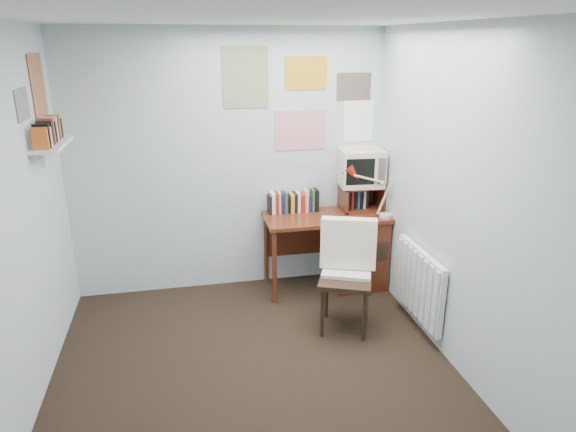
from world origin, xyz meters
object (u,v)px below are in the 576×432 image
tv_riser (361,197)px  radiator (419,284)px  crt_tv (361,165)px  desk (351,247)px  wall_shelf (52,145)px  desk_chair (346,280)px  desk_lamp (387,195)px

tv_riser → radiator: 1.15m
crt_tv → tv_riser: bearing=-51.6°
tv_riser → radiator: bearing=-80.7°
tv_riser → desk: bearing=-137.0°
radiator → wall_shelf: (-2.86, 0.55, 1.20)m
desk → crt_tv: 0.82m
radiator → crt_tv: bearing=99.8°
desk_chair → radiator: (0.62, -0.11, -0.04)m
desk_chair → wall_shelf: size_ratio=1.49×
desk → desk_lamp: 0.66m
tv_riser → wall_shelf: (-2.69, -0.49, 0.74)m
desk → wall_shelf: bearing=-171.6°
desk → wall_shelf: 2.87m
desk → crt_tv: size_ratio=2.89×
crt_tv → desk_lamp: bearing=-56.3°
desk → crt_tv: (0.11, 0.13, 0.80)m
crt_tv → wall_shelf: (-2.68, -0.51, 0.41)m
crt_tv → radiator: 1.33m
tv_riser → radiator: size_ratio=0.50×
crt_tv → wall_shelf: size_ratio=0.67×
desk_chair → tv_riser: tv_riser is taller
desk_lamp → radiator: bearing=-107.9°
desk → wall_shelf: wall_shelf is taller
radiator → wall_shelf: 3.15m
crt_tv → desk: bearing=-123.6°
desk → tv_riser: 0.51m
desk → radiator: 0.97m
desk_chair → desk: bearing=90.6°
desk_chair → radiator: size_ratio=1.15×
desk_chair → desk_lamp: size_ratio=2.06×
desk_chair → desk_lamp: 1.02m
desk_chair → wall_shelf: (-2.24, 0.44, 1.16)m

